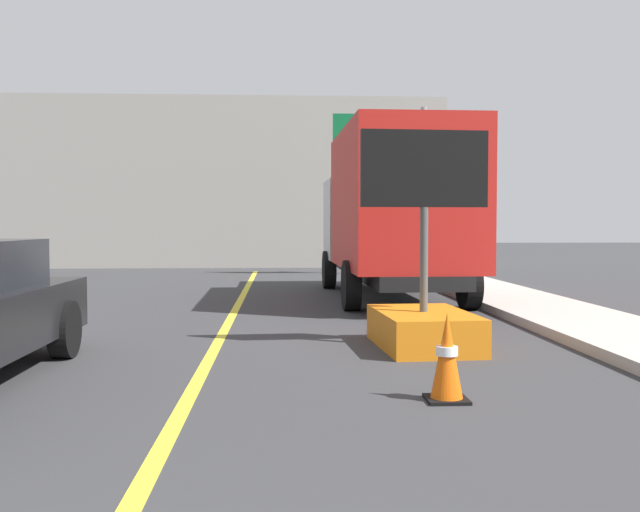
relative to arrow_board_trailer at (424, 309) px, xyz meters
The scene contains 6 objects.
lane_center_stripe 4.30m from the arrow_board_trailer, 127.37° to the right, with size 0.14×36.00×0.01m, color yellow.
arrow_board_trailer is the anchor object (origin of this frame).
box_truck 5.93m from the arrow_board_trailer, 84.96° to the left, with size 2.53×7.05×3.35m.
highway_guide_sign 12.80m from the arrow_board_trailer, 82.23° to the left, with size 2.79×0.18×5.00m.
far_building_block 21.69m from the arrow_board_trailer, 105.73° to the left, with size 19.96×8.41×6.06m, color gray.
traffic_cone_mid_lane 2.72m from the arrow_board_trailer, 97.15° to the right, with size 0.36×0.36×0.78m.
Camera 1 is at (0.82, 0.61, 1.53)m, focal length 40.21 mm.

